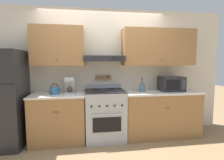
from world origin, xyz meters
name	(u,v)px	position (x,y,z in m)	size (l,w,h in m)	color
ground_plane	(107,146)	(0.00, 0.00, 0.00)	(16.00, 16.00, 0.00)	#937551
wall_back	(109,63)	(0.12, 0.63, 1.46)	(5.20, 0.46, 2.55)	beige
counter_left	(59,118)	(-0.86, 0.34, 0.45)	(0.98, 0.68, 0.90)	olive
counter_right	(160,113)	(1.13, 0.34, 0.45)	(1.51, 0.68, 0.90)	olive
stove_range	(105,114)	(0.00, 0.32, 0.47)	(0.74, 0.70, 1.03)	#ADAFB5
refrigerator	(4,99)	(-1.78, 0.29, 0.84)	(0.68, 0.76, 1.68)	#232326
tea_kettle	(55,90)	(-0.93, 0.36, 0.97)	(0.21, 0.16, 0.19)	teal
coffee_maker	(70,85)	(-0.65, 0.39, 1.05)	(0.17, 0.21, 0.31)	#ADAFB5
microwave	(171,84)	(1.37, 0.38, 1.04)	(0.46, 0.36, 0.29)	#232326
utensil_crock	(142,88)	(0.74, 0.36, 0.97)	(0.11, 0.11, 0.30)	slate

